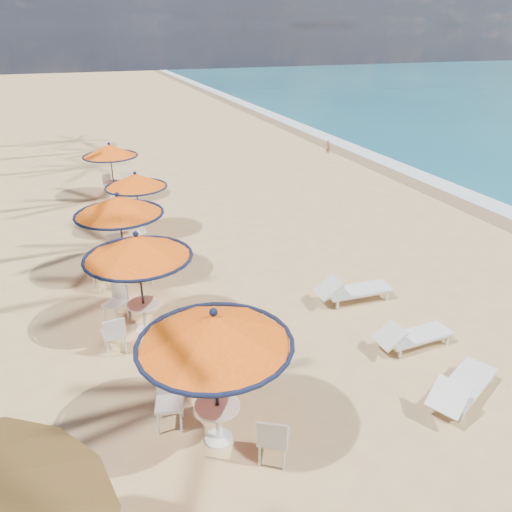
{
  "coord_description": "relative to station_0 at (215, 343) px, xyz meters",
  "views": [
    {
      "loc": [
        -6.36,
        -6.68,
        6.64
      ],
      "look_at": [
        -2.29,
        4.33,
        1.2
      ],
      "focal_mm": 35.0,
      "sensor_mm": 36.0,
      "label": 1
    }
  ],
  "objects": [
    {
      "name": "station_3",
      "position": [
        0.13,
        10.3,
        -0.43
      ],
      "size": [
        2.11,
        2.11,
        2.2
      ],
      "color": "black",
      "rests_on": "ground"
    },
    {
      "name": "station_1",
      "position": [
        -0.73,
        3.95,
        -0.09
      ],
      "size": [
        2.45,
        2.45,
        2.56
      ],
      "color": "black",
      "rests_on": "ground"
    },
    {
      "name": "station_4",
      "position": [
        -0.24,
        14.71,
        -0.26
      ],
      "size": [
        2.24,
        2.24,
        2.34
      ],
      "color": "black",
      "rests_on": "ground"
    },
    {
      "name": "lounger_mid",
      "position": [
        4.84,
        1.17,
        -1.73
      ],
      "size": [
        1.91,
        0.69,
        0.67
      ],
      "rotation": [
        0.0,
        0.0,
        0.05
      ],
      "color": "silver",
      "rests_on": "ground"
    },
    {
      "name": "station_2",
      "position": [
        -0.75,
        6.97,
        -0.17
      ],
      "size": [
        2.45,
        2.52,
        2.56
      ],
      "color": "black",
      "rests_on": "ground"
    },
    {
      "name": "lounger_near",
      "position": [
        4.66,
        -0.66,
        -1.7
      ],
      "size": [
        2.08,
        1.47,
        0.72
      ],
      "rotation": [
        0.0,
        0.0,
        0.47
      ],
      "color": "silver",
      "rests_on": "ground"
    },
    {
      "name": "person",
      "position": [
        11.93,
        18.62,
        -1.63
      ],
      "size": [
        0.3,
        0.35,
        0.82
      ],
      "primitive_type": "imported",
      "rotation": [
        0.0,
        0.0,
        2.0
      ],
      "color": "#91614A",
      "rests_on": "ground"
    },
    {
      "name": "ground",
      "position": [
        4.68,
        0.24,
        -2.04
      ],
      "size": [
        160.0,
        160.0,
        0.0
      ],
      "primitive_type": "plane",
      "color": "tan",
      "rests_on": "ground"
    },
    {
      "name": "foam_strip",
      "position": [
        13.98,
        10.24,
        -2.04
      ],
      "size": [
        1.2,
        140.0,
        0.04
      ],
      "primitive_type": "cube",
      "color": "white",
      "rests_on": "ground"
    },
    {
      "name": "station_0",
      "position": [
        0.0,
        0.0,
        0.0
      ],
      "size": [
        2.57,
        2.57,
        2.68
      ],
      "color": "black",
      "rests_on": "ground"
    },
    {
      "name": "lounger_far",
      "position": [
        4.64,
        3.47,
        -1.7
      ],
      "size": [
        2.08,
        0.71,
        0.74
      ],
      "rotation": [
        0.0,
        0.0,
        -0.03
      ],
      "color": "silver",
      "rests_on": "ground"
    },
    {
      "name": "wetsand_band",
      "position": [
        13.08,
        10.24,
        -2.04
      ],
      "size": [
        1.4,
        140.0,
        0.02
      ],
      "primitive_type": "cube",
      "color": "olive",
      "rests_on": "ground"
    }
  ]
}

